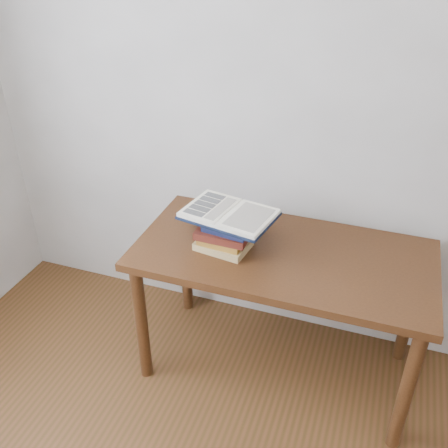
% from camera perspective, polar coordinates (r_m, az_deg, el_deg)
% --- Properties ---
extents(room_shell, '(3.54, 3.54, 2.62)m').
position_cam_1_polar(room_shell, '(0.67, -19.19, -1.01)').
color(room_shell, beige).
rests_on(room_shell, ground).
extents(desk, '(1.32, 0.66, 0.71)m').
position_cam_1_polar(desk, '(2.29, 6.65, -5.21)').
color(desk, '#462611').
rests_on(desk, ground).
extents(book_stack, '(0.26, 0.21, 0.15)m').
position_cam_1_polar(book_stack, '(2.20, 0.09, -1.01)').
color(book_stack, tan).
rests_on(book_stack, desk).
extents(open_book, '(0.43, 0.33, 0.03)m').
position_cam_1_polar(open_book, '(2.16, 0.58, 1.16)').
color(open_book, black).
rests_on(open_book, book_stack).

